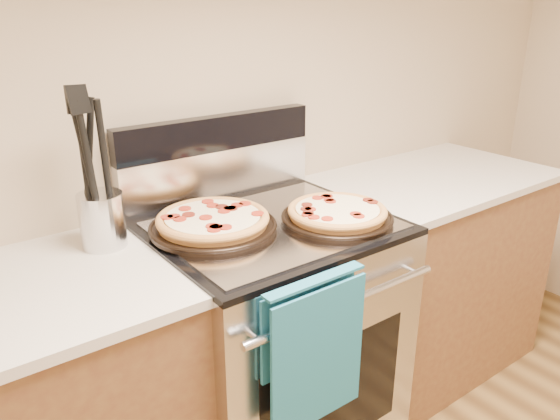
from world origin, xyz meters
TOP-DOWN VIEW (x-y plane):
  - wall_back at (0.00, 2.00)m, footprint 4.00×0.00m
  - range_body at (0.00, 1.65)m, footprint 0.76×0.68m
  - oven_window at (0.00, 1.31)m, footprint 0.56×0.01m
  - cooktop at (0.00, 1.65)m, footprint 0.76×0.68m
  - backsplash_lower at (0.00, 1.96)m, footprint 0.76×0.06m
  - backsplash_upper at (0.00, 1.96)m, footprint 0.76×0.06m
  - oven_handle at (0.00, 1.27)m, footprint 0.70×0.03m
  - dish_towel at (-0.12, 1.27)m, footprint 0.32×0.05m
  - foil_sheet at (0.00, 1.62)m, footprint 0.70×0.55m
  - cabinet_right at (0.88, 1.68)m, footprint 1.00×0.62m
  - countertop_right at (0.88, 1.68)m, footprint 1.02×0.64m
  - pepperoni_pizza_back at (-0.18, 1.70)m, footprint 0.40×0.40m
  - pepperoni_pizza_front at (0.18, 1.52)m, footprint 0.41×0.41m
  - utensil_crock at (-0.48, 1.82)m, footprint 0.16×0.16m

SIDE VIEW (x-z plane):
  - cabinet_right at x=0.88m, z-range 0.00..0.88m
  - range_body at x=0.00m, z-range 0.00..0.90m
  - oven_window at x=0.00m, z-range 0.25..0.65m
  - dish_towel at x=-0.12m, z-range 0.49..0.91m
  - oven_handle at x=0.00m, z-range 0.79..0.81m
  - countertop_right at x=0.88m, z-range 0.88..0.91m
  - cooktop at x=0.00m, z-range 0.90..0.92m
  - foil_sheet at x=0.00m, z-range 0.92..0.93m
  - pepperoni_pizza_front at x=0.18m, z-range 0.93..0.97m
  - pepperoni_pizza_back at x=-0.18m, z-range 0.93..0.98m
  - utensil_crock at x=-0.48m, z-range 0.91..1.07m
  - backsplash_lower at x=0.00m, z-range 0.92..1.10m
  - backsplash_upper at x=0.00m, z-range 1.10..1.22m
  - wall_back at x=0.00m, z-range -0.65..3.35m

